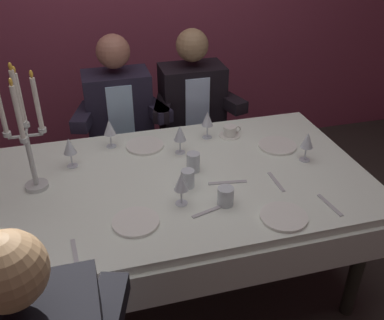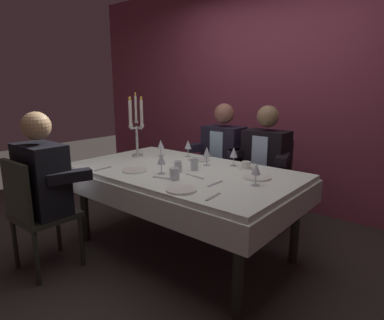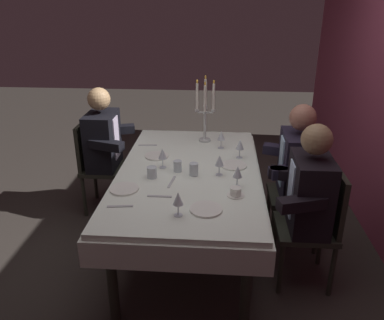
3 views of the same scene
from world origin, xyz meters
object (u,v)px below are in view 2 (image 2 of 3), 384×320
at_px(wine_glass_5, 161,145).
at_px(seated_diner_2, 266,157).
at_px(dining_table, 182,183).
at_px(wine_glass_0, 256,169).
at_px(coffee_cup_0, 246,166).
at_px(seated_diner_0, 41,179).
at_px(wine_glass_3, 234,153).
at_px(candelabra, 136,126).
at_px(water_tumbler_1, 175,174).
at_px(dinner_plate_1, 199,159).
at_px(wine_glass_2, 161,160).
at_px(wine_glass_4, 207,152).
at_px(water_tumbler_0, 178,166).
at_px(wine_glass_1, 188,145).
at_px(seated_diner_1, 224,151).
at_px(water_tumbler_2, 194,164).
at_px(dinner_plate_2, 181,190).
at_px(dinner_plate_0, 257,177).
at_px(dinner_plate_3, 135,170).

distance_m(wine_glass_5, seated_diner_2, 1.04).
distance_m(dining_table, wine_glass_0, 0.73).
xyz_separation_m(coffee_cup_0, seated_diner_0, (-1.04, -1.24, -0.03)).
xyz_separation_m(dining_table, wine_glass_3, (0.27, 0.37, 0.24)).
xyz_separation_m(candelabra, water_tumbler_1, (0.83, -0.36, -0.25)).
bearing_deg(wine_glass_0, dinner_plate_1, 155.27).
relative_size(wine_glass_3, seated_diner_0, 0.13).
distance_m(wine_glass_2, seated_diner_0, 0.92).
height_order(wine_glass_4, coffee_cup_0, wine_glass_4).
distance_m(dining_table, wine_glass_2, 0.32).
height_order(wine_glass_0, wine_glass_5, same).
bearing_deg(water_tumbler_0, wine_glass_1, 122.53).
height_order(dinner_plate_1, wine_glass_5, wine_glass_5).
bearing_deg(wine_glass_0, seated_diner_1, 134.44).
xyz_separation_m(dining_table, wine_glass_0, (0.69, -0.01, 0.23)).
xyz_separation_m(coffee_cup_0, seated_diner_2, (-0.09, 0.53, -0.03)).
height_order(dining_table, coffee_cup_0, coffee_cup_0).
relative_size(wine_glass_0, seated_diner_0, 0.13).
relative_size(candelabra, seated_diner_1, 0.50).
xyz_separation_m(wine_glass_2, wine_glass_5, (-0.47, 0.46, 0.00)).
xyz_separation_m(water_tumbler_1, water_tumbler_2, (-0.07, 0.31, 0.01)).
relative_size(wine_glass_0, wine_glass_1, 1.00).
distance_m(coffee_cup_0, seated_diner_2, 0.54).
height_order(dinner_plate_2, water_tumbler_2, water_tumbler_2).
bearing_deg(seated_diner_0, dinner_plate_1, 66.50).
bearing_deg(seated_diner_0, wine_glass_3, 54.11).
distance_m(seated_diner_0, seated_diner_2, 2.01).
height_order(wine_glass_2, seated_diner_1, seated_diner_1).
bearing_deg(water_tumbler_2, wine_glass_5, 161.09).
relative_size(dinner_plate_0, water_tumbler_0, 2.36).
height_order(dining_table, candelabra, candelabra).
bearing_deg(seated_diner_1, water_tumbler_0, -77.41).
xyz_separation_m(dinner_plate_3, coffee_cup_0, (0.66, 0.65, 0.02)).
bearing_deg(wine_glass_4, water_tumbler_1, -80.40).
bearing_deg(coffee_cup_0, dinner_plate_0, -42.60).
xyz_separation_m(dinner_plate_2, water_tumbler_0, (-0.34, 0.34, 0.04)).
xyz_separation_m(wine_glass_5, seated_diner_1, (0.32, 0.64, -0.12)).
bearing_deg(dinner_plate_3, seated_diner_0, -123.37).
bearing_deg(wine_glass_3, wine_glass_1, 176.13).
xyz_separation_m(wine_glass_0, seated_diner_0, (-1.34, -0.88, -0.12)).
height_order(wine_glass_0, wine_glass_4, same).
bearing_deg(seated_diner_2, seated_diner_1, 180.00).
bearing_deg(candelabra, dinner_plate_0, 2.92).
xyz_separation_m(dinner_plate_2, water_tumbler_1, (-0.21, 0.16, 0.04)).
relative_size(dinner_plate_2, seated_diner_2, 0.17).
distance_m(wine_glass_0, wine_glass_1, 1.06).
xyz_separation_m(dinner_plate_1, seated_diner_2, (0.42, 0.53, -0.01)).
distance_m(wine_glass_5, seated_diner_1, 0.72).
bearing_deg(water_tumbler_2, seated_diner_1, 108.44).
distance_m(water_tumbler_1, coffee_cup_0, 0.67).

